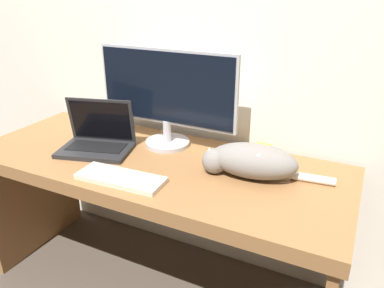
{
  "coord_description": "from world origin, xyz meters",
  "views": [
    {
      "loc": [
        0.81,
        -0.94,
        1.45
      ],
      "look_at": [
        0.21,
        0.3,
        0.85
      ],
      "focal_mm": 35.0,
      "sensor_mm": 36.0,
      "label": 1
    }
  ],
  "objects_px": {
    "monitor": "(166,95)",
    "cat": "(251,160)",
    "laptop": "(97,140)",
    "external_keyboard": "(121,178)"
  },
  "relations": [
    {
      "from": "monitor",
      "to": "cat",
      "type": "xyz_separation_m",
      "value": [
        0.46,
        -0.13,
        -0.18
      ]
    },
    {
      "from": "laptop",
      "to": "cat",
      "type": "bearing_deg",
      "value": -10.53
    },
    {
      "from": "cat",
      "to": "laptop",
      "type": "bearing_deg",
      "value": 179.05
    },
    {
      "from": "laptop",
      "to": "external_keyboard",
      "type": "bearing_deg",
      "value": -51.51
    },
    {
      "from": "cat",
      "to": "monitor",
      "type": "bearing_deg",
      "value": 157.97
    },
    {
      "from": "monitor",
      "to": "laptop",
      "type": "distance_m",
      "value": 0.39
    },
    {
      "from": "laptop",
      "to": "cat",
      "type": "height_order",
      "value": "laptop"
    },
    {
      "from": "monitor",
      "to": "external_keyboard",
      "type": "bearing_deg",
      "value": -88.67
    },
    {
      "from": "external_keyboard",
      "to": "cat",
      "type": "relative_size",
      "value": 0.7
    },
    {
      "from": "external_keyboard",
      "to": "cat",
      "type": "height_order",
      "value": "cat"
    }
  ]
}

